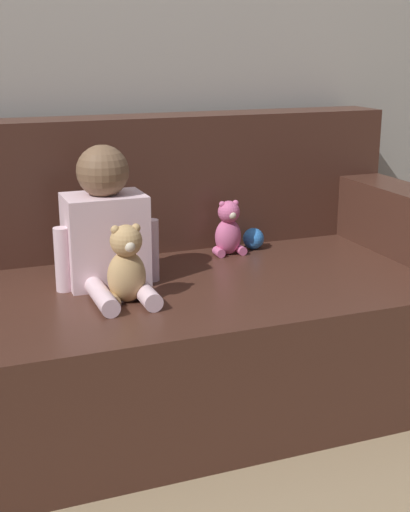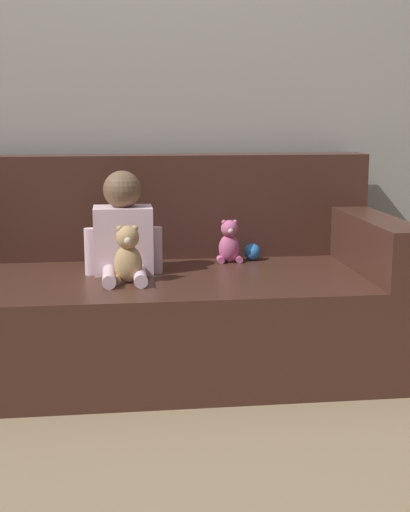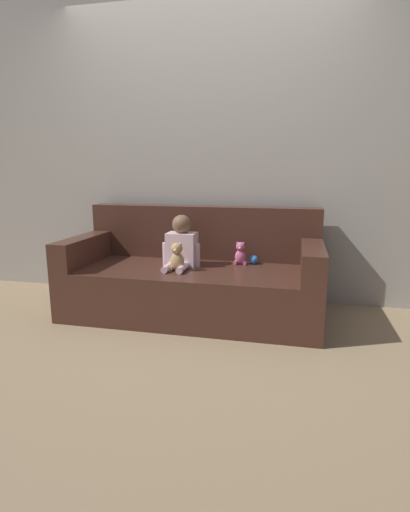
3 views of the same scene
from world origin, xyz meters
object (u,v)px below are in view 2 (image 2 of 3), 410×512
couch (148,294)px  plush_toy_side (229,242)px  teddy_bear_brown (128,256)px  toy_ball (252,252)px  person_baby (123,232)px

couch → plush_toy_side: bearing=17.7°
teddy_bear_brown → plush_toy_side: teddy_bear_brown is taller
plush_toy_side → toy_ball: 0.12m
couch → person_baby: couch is taller
toy_ball → couch: bearing=-162.7°
teddy_bear_brown → plush_toy_side: 0.54m
couch → teddy_bear_brown: (-0.08, -0.21, 0.20)m
couch → plush_toy_side: (0.35, 0.11, 0.18)m
person_baby → toy_ball: size_ratio=5.57×
couch → toy_ball: (0.45, 0.14, 0.13)m
plush_toy_side → toy_ball: (0.10, 0.03, -0.05)m
plush_toy_side → toy_ball: size_ratio=2.52×
couch → toy_ball: couch is taller
teddy_bear_brown → plush_toy_side: (0.43, 0.32, -0.02)m
plush_toy_side → teddy_bear_brown: bearing=-143.3°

